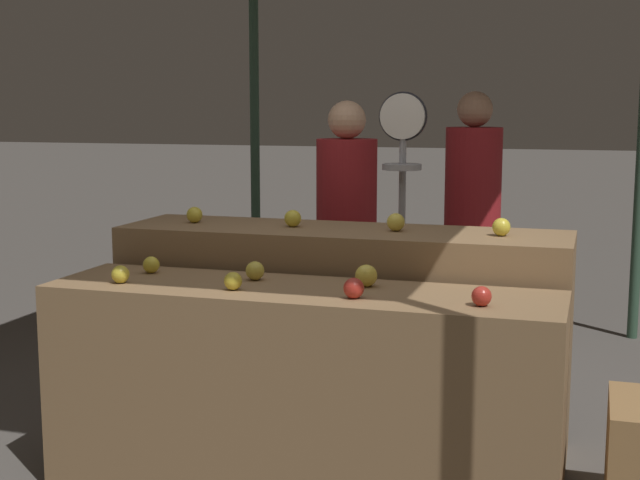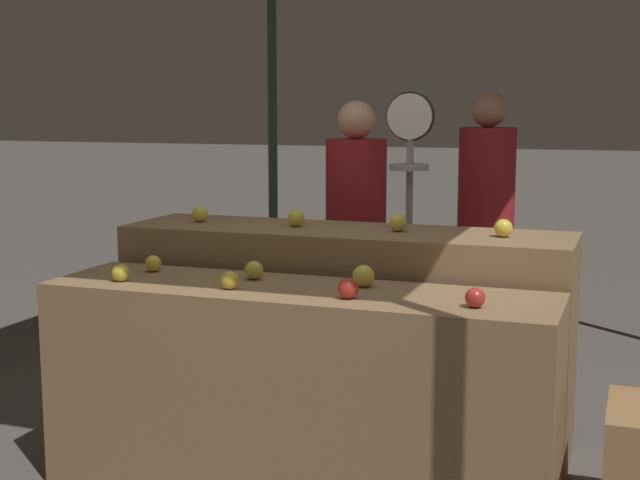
% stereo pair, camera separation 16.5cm
% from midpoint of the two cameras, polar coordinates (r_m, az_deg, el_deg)
% --- Properties ---
extents(display_counter_front, '(2.05, 0.55, 0.86)m').
position_cam_midpoint_polar(display_counter_front, '(3.64, -0.14, -9.73)').
color(display_counter_front, olive).
rests_on(display_counter_front, ground_plane).
extents(display_counter_back, '(2.05, 0.55, 1.02)m').
position_cam_midpoint_polar(display_counter_back, '(4.16, 2.71, -6.24)').
color(display_counter_back, olive).
rests_on(display_counter_back, ground_plane).
extents(apple_front_0, '(0.07, 0.07, 0.07)m').
position_cam_midpoint_polar(apple_front_0, '(3.73, -11.41, -2.07)').
color(apple_front_0, gold).
rests_on(apple_front_0, display_counter_front).
extents(apple_front_1, '(0.07, 0.07, 0.07)m').
position_cam_midpoint_polar(apple_front_1, '(3.51, -4.45, -2.59)').
color(apple_front_1, gold).
rests_on(apple_front_1, display_counter_front).
extents(apple_front_2, '(0.08, 0.08, 0.08)m').
position_cam_midpoint_polar(apple_front_2, '(3.33, 3.24, -3.12)').
color(apple_front_2, '#B72D23').
rests_on(apple_front_2, display_counter_front).
extents(apple_front_3, '(0.07, 0.07, 0.07)m').
position_cam_midpoint_polar(apple_front_3, '(3.24, 11.35, -3.65)').
color(apple_front_3, '#B72D23').
rests_on(apple_front_3, display_counter_front).
extents(apple_front_4, '(0.07, 0.07, 0.07)m').
position_cam_midpoint_polar(apple_front_4, '(3.92, -9.45, -1.50)').
color(apple_front_4, gold).
rests_on(apple_front_4, display_counter_front).
extents(apple_front_5, '(0.08, 0.08, 0.08)m').
position_cam_midpoint_polar(apple_front_5, '(3.70, -2.97, -1.95)').
color(apple_front_5, gold).
rests_on(apple_front_5, display_counter_front).
extents(apple_front_6, '(0.09, 0.09, 0.09)m').
position_cam_midpoint_polar(apple_front_6, '(3.55, 4.13, -2.32)').
color(apple_front_6, yellow).
rests_on(apple_front_6, display_counter_front).
extents(apple_back_0, '(0.08, 0.08, 0.08)m').
position_cam_midpoint_polar(apple_back_0, '(4.33, -6.61, 1.65)').
color(apple_back_0, gold).
rests_on(apple_back_0, display_counter_back).
extents(apple_back_1, '(0.08, 0.08, 0.08)m').
position_cam_midpoint_polar(apple_back_1, '(4.13, -0.39, 1.40)').
color(apple_back_1, gold).
rests_on(apple_back_1, display_counter_back).
extents(apple_back_2, '(0.08, 0.08, 0.08)m').
position_cam_midpoint_polar(apple_back_2, '(3.99, 6.21, 1.11)').
color(apple_back_2, yellow).
rests_on(apple_back_2, display_counter_back).
extents(apple_back_3, '(0.08, 0.08, 0.08)m').
position_cam_midpoint_polar(apple_back_3, '(3.90, 12.85, 0.74)').
color(apple_back_3, gold).
rests_on(apple_back_3, display_counter_back).
extents(produce_scale, '(0.25, 0.20, 1.64)m').
position_cam_midpoint_polar(produce_scale, '(4.57, 6.76, 3.57)').
color(produce_scale, '#99999E').
rests_on(produce_scale, ground_plane).
extents(person_vendor_at_scale, '(0.43, 0.43, 1.60)m').
position_cam_midpoint_polar(person_vendor_at_scale, '(4.96, 3.27, 1.08)').
color(person_vendor_at_scale, '#2D2D38').
rests_on(person_vendor_at_scale, ground_plane).
extents(person_customer_left, '(0.40, 0.40, 1.66)m').
position_cam_midpoint_polar(person_customer_left, '(5.57, 11.42, 2.11)').
color(person_customer_left, '#2D2D38').
rests_on(person_customer_left, ground_plane).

